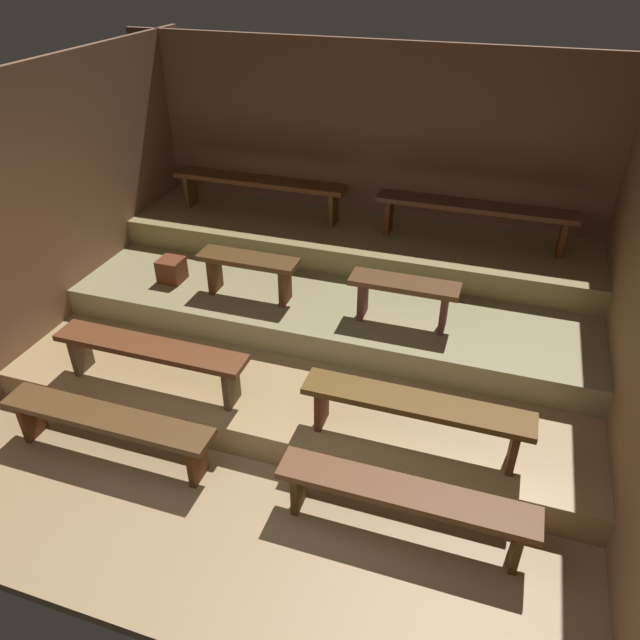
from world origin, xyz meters
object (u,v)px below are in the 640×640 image
at_px(bench_lower_right, 415,409).
at_px(bench_upper_right, 474,211).
at_px(bench_lower_left, 150,353).
at_px(wooden_crate_middle, 172,270).
at_px(bench_middle_left, 248,267).
at_px(bench_middle_right, 404,292).
at_px(bench_floor_right, 405,498).
at_px(bench_upper_left, 259,185).
at_px(bench_floor_left, 107,423).

relative_size(bench_lower_right, bench_upper_right, 0.85).
relative_size(bench_lower_left, wooden_crate_middle, 7.13).
bearing_deg(bench_middle_left, bench_lower_left, -106.25).
bearing_deg(bench_middle_right, bench_middle_left, 180.00).
bearing_deg(bench_middle_right, wooden_crate_middle, 179.04).
bearing_deg(wooden_crate_middle, bench_floor_right, -33.65).
relative_size(bench_middle_right, bench_upper_left, 0.49).
bearing_deg(bench_upper_left, wooden_crate_middle, -109.38).
bearing_deg(bench_middle_left, bench_floor_left, -102.94).
bearing_deg(bench_middle_left, bench_upper_left, 108.37).
distance_m(bench_middle_left, bench_middle_right, 1.46).
bearing_deg(bench_lower_left, bench_middle_right, 33.41).
xyz_separation_m(bench_floor_right, bench_lower_right, (-0.06, 0.58, 0.26)).
distance_m(bench_lower_right, bench_middle_left, 2.18).
relative_size(bench_lower_left, bench_middle_left, 1.74).
distance_m(bench_upper_left, bench_upper_right, 2.30).
height_order(bench_lower_left, bench_middle_left, bench_middle_left).
bearing_deg(wooden_crate_middle, bench_upper_left, 70.62).
relative_size(bench_floor_left, bench_middle_right, 1.82).
bearing_deg(wooden_crate_middle, bench_lower_right, -24.79).
xyz_separation_m(bench_lower_right, bench_middle_right, (-0.35, 1.19, 0.24)).
bearing_deg(bench_upper_right, bench_middle_left, -145.91).
relative_size(bench_floor_right, bench_upper_right, 0.88).
bearing_deg(bench_floor_right, bench_middle_left, 136.45).
relative_size(bench_middle_left, bench_upper_left, 0.49).
xyz_separation_m(bench_lower_left, bench_middle_left, (0.35, 1.19, 0.24)).
bearing_deg(bench_lower_left, bench_upper_left, 91.76).
relative_size(bench_upper_left, bench_upper_right, 1.00).
bearing_deg(wooden_crate_middle, bench_middle_left, -2.60).
distance_m(bench_lower_left, bench_upper_right, 3.36).
height_order(bench_upper_left, wooden_crate_middle, bench_upper_left).
bearing_deg(bench_upper_right, bench_lower_left, -132.12).
distance_m(bench_upper_left, wooden_crate_middle, 1.40).
height_order(bench_lower_right, bench_upper_left, bench_upper_left).
xyz_separation_m(bench_upper_left, wooden_crate_middle, (-0.43, -1.23, -0.49)).
height_order(bench_middle_left, bench_upper_right, bench_upper_right).
relative_size(bench_floor_right, bench_lower_right, 1.04).
bearing_deg(bench_upper_right, bench_floor_left, -126.91).
distance_m(bench_lower_right, wooden_crate_middle, 2.93).
xyz_separation_m(bench_floor_left, wooden_crate_middle, (-0.45, 1.81, 0.31)).
distance_m(bench_middle_right, bench_upper_left, 2.29).
xyz_separation_m(bench_floor_right, bench_upper_right, (0.02, 3.05, 0.80)).
distance_m(bench_floor_left, bench_middle_right, 2.62).
height_order(bench_middle_left, bench_upper_left, bench_upper_left).
xyz_separation_m(bench_lower_right, bench_upper_right, (0.08, 2.46, 0.53)).
height_order(bench_floor_left, bench_lower_left, bench_lower_left).
distance_m(bench_floor_left, bench_upper_right, 3.89).
bearing_deg(bench_lower_left, bench_floor_right, -14.76).
distance_m(bench_floor_right, bench_lower_left, 2.30).
xyz_separation_m(bench_middle_left, bench_upper_right, (1.88, 1.27, 0.29)).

